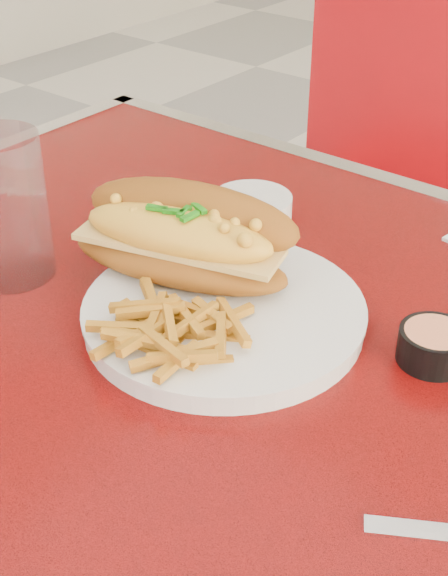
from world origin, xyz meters
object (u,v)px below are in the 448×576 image
Objects in this scene: dinner_plate at (224,314)px; fork at (263,336)px; sauce_cup_left at (203,247)px; mac_hoagie at (183,236)px; sauce_cup_right at (434,344)px; water_tumbler at (4,208)px; diner_table at (278,486)px; gravy_ramekin at (252,215)px.

dinner_plate is 0.06m from fork.
dinner_plate is 3.63× the size of sauce_cup_left.
sauce_cup_left is at bearing 95.91° from mac_hoagie.
sauce_cup_right is 0.43× the size of water_tumbler.
sauce_cup_right is at bearing 38.76° from diner_table.
gravy_ramekin is 1.51× the size of sauce_cup_right.
mac_hoagie is 1.62× the size of water_tumbler.
sauce_cup_right reaches higher than diner_table.
mac_hoagie is at bearing 69.81° from fork.
sauce_cup_left is at bearing 139.78° from dinner_plate.
mac_hoagie is (-0.07, 0.02, 0.05)m from dinner_plate.
mac_hoagie is 0.26m from sauce_cup_right.
water_tumbler reaches higher than diner_table.
fork is (-0.02, -0.00, 0.18)m from diner_table.
sauce_cup_left is (-0.17, 0.09, 0.18)m from diner_table.
fork is at bearing -32.43° from mac_hoagie.
diner_table is at bearing -141.24° from sauce_cup_right.
gravy_ramekin is at bearing 118.38° from dinner_plate.
mac_hoagie is at bearing -83.95° from gravy_ramekin.
gravy_ramekin is 0.08m from sauce_cup_left.
diner_table is at bearing -45.47° from gravy_ramekin.
fork is 0.18m from sauce_cup_left.
sauce_cup_left is at bearing 45.57° from water_tumbler.
dinner_plate is 2.02× the size of fork.
diner_table is 12.17× the size of gravy_ramekin.
water_tumbler is at bearing -124.00° from gravy_ramekin.
water_tumbler is at bearing -134.43° from sauce_cup_left.
water_tumbler is (-0.23, -0.07, 0.07)m from dinner_plate.
water_tumbler is at bearing -167.28° from mac_hoagie.
fork is (0.06, -0.02, 0.01)m from dinner_plate.
fork is at bearing -14.96° from dinner_plate.
sauce_cup_right reaches higher than fork.
sauce_cup_right is (0.18, 0.07, 0.01)m from dinner_plate.
sauce_cup_right is at bearing 18.35° from water_tumbler.
fork is at bearing -170.33° from diner_table.
gravy_ramekin reaches higher than fork.
diner_table is 0.19m from dinner_plate.
sauce_cup_right is (0.25, 0.05, -0.04)m from mac_hoagie.
fork is (0.13, -0.04, -0.04)m from mac_hoagie.
gravy_ramekin is 0.66× the size of water_tumbler.
sauce_cup_left reaches higher than dinner_plate.
diner_table is 15.25× the size of sauce_cup_left.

